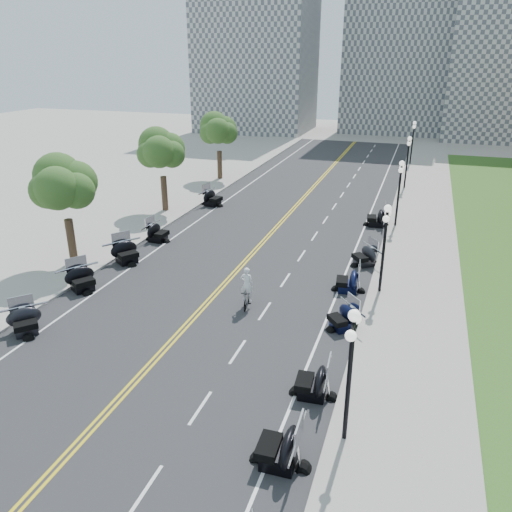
% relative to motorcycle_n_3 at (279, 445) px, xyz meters
% --- Properties ---
extents(ground, '(160.00, 160.00, 0.00)m').
position_rel_motorcycle_n_3_xyz_m(ground, '(-6.76, 9.69, -0.76)').
color(ground, gray).
extents(road, '(16.00, 90.00, 0.01)m').
position_rel_motorcycle_n_3_xyz_m(road, '(-6.76, 19.69, -0.75)').
color(road, '#333335').
rests_on(road, ground).
extents(centerline_yellow_a, '(0.12, 90.00, 0.00)m').
position_rel_motorcycle_n_3_xyz_m(centerline_yellow_a, '(-6.88, 19.69, -0.75)').
color(centerline_yellow_a, yellow).
rests_on(centerline_yellow_a, road).
extents(centerline_yellow_b, '(0.12, 90.00, 0.00)m').
position_rel_motorcycle_n_3_xyz_m(centerline_yellow_b, '(-6.64, 19.69, -0.75)').
color(centerline_yellow_b, yellow).
rests_on(centerline_yellow_b, road).
extents(edge_line_north, '(0.12, 90.00, 0.00)m').
position_rel_motorcycle_n_3_xyz_m(edge_line_north, '(-0.36, 19.69, -0.75)').
color(edge_line_north, white).
rests_on(edge_line_north, road).
extents(edge_line_south, '(0.12, 90.00, 0.00)m').
position_rel_motorcycle_n_3_xyz_m(edge_line_south, '(-13.16, 19.69, -0.75)').
color(edge_line_south, white).
rests_on(edge_line_south, road).
extents(lane_dash_3, '(0.12, 2.00, 0.00)m').
position_rel_motorcycle_n_3_xyz_m(lane_dash_3, '(-3.56, -2.31, -0.75)').
color(lane_dash_3, white).
rests_on(lane_dash_3, road).
extents(lane_dash_4, '(0.12, 2.00, 0.00)m').
position_rel_motorcycle_n_3_xyz_m(lane_dash_4, '(-3.56, 1.69, -0.75)').
color(lane_dash_4, white).
rests_on(lane_dash_4, road).
extents(lane_dash_5, '(0.12, 2.00, 0.00)m').
position_rel_motorcycle_n_3_xyz_m(lane_dash_5, '(-3.56, 5.69, -0.75)').
color(lane_dash_5, white).
rests_on(lane_dash_5, road).
extents(lane_dash_6, '(0.12, 2.00, 0.00)m').
position_rel_motorcycle_n_3_xyz_m(lane_dash_6, '(-3.56, 9.69, -0.75)').
color(lane_dash_6, white).
rests_on(lane_dash_6, road).
extents(lane_dash_7, '(0.12, 2.00, 0.00)m').
position_rel_motorcycle_n_3_xyz_m(lane_dash_7, '(-3.56, 13.69, -0.75)').
color(lane_dash_7, white).
rests_on(lane_dash_7, road).
extents(lane_dash_8, '(0.12, 2.00, 0.00)m').
position_rel_motorcycle_n_3_xyz_m(lane_dash_8, '(-3.56, 17.69, -0.75)').
color(lane_dash_8, white).
rests_on(lane_dash_8, road).
extents(lane_dash_9, '(0.12, 2.00, 0.00)m').
position_rel_motorcycle_n_3_xyz_m(lane_dash_9, '(-3.56, 21.69, -0.75)').
color(lane_dash_9, white).
rests_on(lane_dash_9, road).
extents(lane_dash_10, '(0.12, 2.00, 0.00)m').
position_rel_motorcycle_n_3_xyz_m(lane_dash_10, '(-3.56, 25.69, -0.75)').
color(lane_dash_10, white).
rests_on(lane_dash_10, road).
extents(lane_dash_11, '(0.12, 2.00, 0.00)m').
position_rel_motorcycle_n_3_xyz_m(lane_dash_11, '(-3.56, 29.69, -0.75)').
color(lane_dash_11, white).
rests_on(lane_dash_11, road).
extents(lane_dash_12, '(0.12, 2.00, 0.00)m').
position_rel_motorcycle_n_3_xyz_m(lane_dash_12, '(-3.56, 33.69, -0.75)').
color(lane_dash_12, white).
rests_on(lane_dash_12, road).
extents(lane_dash_13, '(0.12, 2.00, 0.00)m').
position_rel_motorcycle_n_3_xyz_m(lane_dash_13, '(-3.56, 37.69, -0.75)').
color(lane_dash_13, white).
rests_on(lane_dash_13, road).
extents(lane_dash_14, '(0.12, 2.00, 0.00)m').
position_rel_motorcycle_n_3_xyz_m(lane_dash_14, '(-3.56, 41.69, -0.75)').
color(lane_dash_14, white).
rests_on(lane_dash_14, road).
extents(lane_dash_15, '(0.12, 2.00, 0.00)m').
position_rel_motorcycle_n_3_xyz_m(lane_dash_15, '(-3.56, 45.69, -0.75)').
color(lane_dash_15, white).
rests_on(lane_dash_15, road).
extents(lane_dash_16, '(0.12, 2.00, 0.00)m').
position_rel_motorcycle_n_3_xyz_m(lane_dash_16, '(-3.56, 49.69, -0.75)').
color(lane_dash_16, white).
rests_on(lane_dash_16, road).
extents(lane_dash_17, '(0.12, 2.00, 0.00)m').
position_rel_motorcycle_n_3_xyz_m(lane_dash_17, '(-3.56, 53.69, -0.75)').
color(lane_dash_17, white).
rests_on(lane_dash_17, road).
extents(lane_dash_18, '(0.12, 2.00, 0.00)m').
position_rel_motorcycle_n_3_xyz_m(lane_dash_18, '(-3.56, 57.69, -0.75)').
color(lane_dash_18, white).
rests_on(lane_dash_18, road).
extents(lane_dash_19, '(0.12, 2.00, 0.00)m').
position_rel_motorcycle_n_3_xyz_m(lane_dash_19, '(-3.56, 61.69, -0.75)').
color(lane_dash_19, white).
rests_on(lane_dash_19, road).
extents(sidewalk_north, '(5.00, 90.00, 0.15)m').
position_rel_motorcycle_n_3_xyz_m(sidewalk_north, '(3.74, 19.69, -0.68)').
color(sidewalk_north, '#9E9991').
rests_on(sidewalk_north, ground).
extents(sidewalk_south, '(5.00, 90.00, 0.15)m').
position_rel_motorcycle_n_3_xyz_m(sidewalk_south, '(-17.26, 19.69, -0.68)').
color(sidewalk_south, '#9E9991').
rests_on(sidewalk_south, ground).
extents(distant_block_a, '(18.00, 14.00, 26.00)m').
position_rel_motorcycle_n_3_xyz_m(distant_block_a, '(-24.76, 71.69, 12.24)').
color(distant_block_a, gray).
rests_on(distant_block_a, ground).
extents(distant_block_b, '(16.00, 12.00, 30.00)m').
position_rel_motorcycle_n_3_xyz_m(distant_block_b, '(-2.76, 77.69, 14.24)').
color(distant_block_b, gray).
rests_on(distant_block_b, ground).
extents(street_lamp_1, '(0.50, 1.20, 4.90)m').
position_rel_motorcycle_n_3_xyz_m(street_lamp_1, '(1.84, 1.69, 1.84)').
color(street_lamp_1, black).
rests_on(street_lamp_1, sidewalk_north).
extents(street_lamp_2, '(0.50, 1.20, 4.90)m').
position_rel_motorcycle_n_3_xyz_m(street_lamp_2, '(1.84, 13.69, 1.84)').
color(street_lamp_2, black).
rests_on(street_lamp_2, sidewalk_north).
extents(street_lamp_3, '(0.50, 1.20, 4.90)m').
position_rel_motorcycle_n_3_xyz_m(street_lamp_3, '(1.84, 25.69, 1.84)').
color(street_lamp_3, black).
rests_on(street_lamp_3, sidewalk_north).
extents(street_lamp_4, '(0.50, 1.20, 4.90)m').
position_rel_motorcycle_n_3_xyz_m(street_lamp_4, '(1.84, 37.69, 1.84)').
color(street_lamp_4, black).
rests_on(street_lamp_4, sidewalk_north).
extents(street_lamp_5, '(0.50, 1.20, 4.90)m').
position_rel_motorcycle_n_3_xyz_m(street_lamp_5, '(1.84, 49.69, 1.84)').
color(street_lamp_5, black).
rests_on(street_lamp_5, sidewalk_north).
extents(tree_2, '(4.80, 4.80, 9.20)m').
position_rel_motorcycle_n_3_xyz_m(tree_2, '(-16.76, 11.69, 3.99)').
color(tree_2, '#235619').
rests_on(tree_2, sidewalk_south).
extents(tree_3, '(4.80, 4.80, 9.20)m').
position_rel_motorcycle_n_3_xyz_m(tree_3, '(-16.76, 23.69, 3.99)').
color(tree_3, '#235619').
rests_on(tree_3, sidewalk_south).
extents(tree_4, '(4.80, 4.80, 9.20)m').
position_rel_motorcycle_n_3_xyz_m(tree_4, '(-16.76, 35.69, 3.99)').
color(tree_4, '#235619').
rests_on(tree_4, sidewalk_south).
extents(motorcycle_n_3, '(2.23, 2.23, 1.52)m').
position_rel_motorcycle_n_3_xyz_m(motorcycle_n_3, '(0.00, 0.00, 0.00)').
color(motorcycle_n_3, black).
rests_on(motorcycle_n_3, road).
extents(motorcycle_n_4, '(2.16, 2.16, 1.41)m').
position_rel_motorcycle_n_3_xyz_m(motorcycle_n_4, '(0.26, 3.76, -0.05)').
color(motorcycle_n_4, black).
rests_on(motorcycle_n_4, road).
extents(motorcycle_n_5, '(2.68, 2.68, 1.33)m').
position_rel_motorcycle_n_3_xyz_m(motorcycle_n_5, '(0.53, 9.22, -0.09)').
color(motorcycle_n_5, black).
rests_on(motorcycle_n_5, road).
extents(motorcycle_n_6, '(2.26, 2.26, 1.41)m').
position_rel_motorcycle_n_3_xyz_m(motorcycle_n_6, '(0.12, 13.42, -0.05)').
color(motorcycle_n_6, black).
rests_on(motorcycle_n_6, road).
extents(motorcycle_n_7, '(2.77, 2.77, 1.38)m').
position_rel_motorcycle_n_3_xyz_m(motorcycle_n_7, '(0.52, 17.43, -0.07)').
color(motorcycle_n_7, black).
rests_on(motorcycle_n_7, road).
extents(motorcycle_n_9, '(2.38, 2.38, 1.50)m').
position_rel_motorcycle_n_3_xyz_m(motorcycle_n_9, '(0.40, 25.48, -0.01)').
color(motorcycle_n_9, black).
rests_on(motorcycle_n_9, road).
extents(motorcycle_s_4, '(2.80, 2.80, 1.39)m').
position_rel_motorcycle_n_3_xyz_m(motorcycle_s_4, '(-13.67, 4.02, -0.07)').
color(motorcycle_s_4, black).
rests_on(motorcycle_s_4, road).
extents(motorcycle_s_5, '(2.92, 2.92, 1.47)m').
position_rel_motorcycle_n_3_xyz_m(motorcycle_s_5, '(-14.02, 8.81, -0.02)').
color(motorcycle_s_5, black).
rests_on(motorcycle_s_5, road).
extents(motorcycle_s_6, '(3.05, 3.05, 1.53)m').
position_rel_motorcycle_n_3_xyz_m(motorcycle_s_6, '(-13.83, 13.04, 0.01)').
color(motorcycle_s_6, black).
rests_on(motorcycle_s_6, road).
extents(motorcycle_s_7, '(2.13, 2.13, 1.42)m').
position_rel_motorcycle_n_3_xyz_m(motorcycle_s_7, '(-13.86, 17.17, -0.05)').
color(motorcycle_s_7, black).
rests_on(motorcycle_s_7, road).
extents(motorcycle_s_9, '(2.52, 2.52, 1.53)m').
position_rel_motorcycle_n_3_xyz_m(motorcycle_s_9, '(-13.69, 26.59, 0.00)').
color(motorcycle_s_9, black).
rests_on(motorcycle_s_9, road).
extents(bicycle, '(0.73, 1.74, 1.01)m').
position_rel_motorcycle_n_3_xyz_m(bicycle, '(-4.58, 9.83, -0.25)').
color(bicycle, '#A51414').
rests_on(bicycle, road).
extents(cyclist_rider, '(0.70, 0.46, 1.91)m').
position_rel_motorcycle_n_3_xyz_m(cyclist_rider, '(-4.58, 9.83, 1.21)').
color(cyclist_rider, white).
rests_on(cyclist_rider, bicycle).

